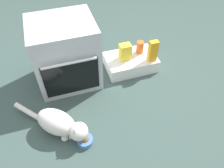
% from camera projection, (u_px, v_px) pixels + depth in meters
% --- Properties ---
extents(ground, '(8.00, 8.00, 0.00)m').
position_uv_depth(ground, '(89.00, 111.00, 2.08)').
color(ground, '#384C47').
extents(oven, '(0.60, 0.57, 0.68)m').
position_uv_depth(oven, '(66.00, 54.00, 2.14)').
color(oven, '#B7BABF').
rests_on(oven, ground).
extents(pantry_cabinet, '(0.55, 0.36, 0.15)m').
position_uv_depth(pantry_cabinet, '(130.00, 62.00, 2.45)').
color(pantry_cabinet, white).
rests_on(pantry_cabinet, ground).
extents(food_bowl, '(0.14, 0.14, 0.08)m').
position_uv_depth(food_bowl, '(85.00, 140.00, 1.83)').
color(food_bowl, '#4C7AB7').
rests_on(food_bowl, ground).
extents(cat, '(0.59, 0.58, 0.23)m').
position_uv_depth(cat, '(60.00, 124.00, 1.84)').
color(cat, silver).
rests_on(cat, ground).
extents(sauce_jar, '(0.08, 0.08, 0.14)m').
position_uv_depth(sauce_jar, '(140.00, 47.00, 2.40)').
color(sauce_jar, '#D16023').
rests_on(sauce_jar, pantry_cabinet).
extents(snack_bag, '(0.12, 0.09, 0.18)m').
position_uv_depth(snack_bag, '(125.00, 52.00, 2.32)').
color(snack_bag, yellow).
rests_on(snack_bag, pantry_cabinet).
extents(juice_carton, '(0.09, 0.06, 0.24)m').
position_uv_depth(juice_carton, '(153.00, 51.00, 2.28)').
color(juice_carton, orange).
rests_on(juice_carton, pantry_cabinet).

